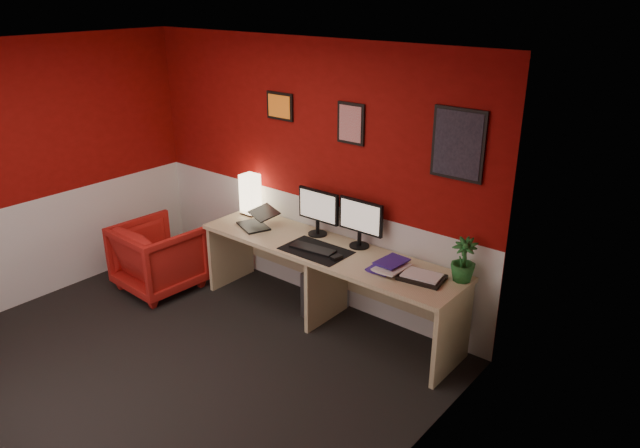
{
  "coord_description": "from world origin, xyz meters",
  "views": [
    {
      "loc": [
        3.54,
        -2.4,
        2.92
      ],
      "look_at": [
        0.6,
        1.21,
        1.05
      ],
      "focal_mm": 33.61,
      "sensor_mm": 36.0,
      "label": 1
    }
  ],
  "objects_px": {
    "monitor_left": "(318,206)",
    "potted_plant": "(464,260)",
    "shoji_lamp": "(250,195)",
    "pc_tower": "(325,291)",
    "laptop": "(253,216)",
    "armchair": "(159,257)",
    "monitor_right": "(360,216)",
    "zen_tray": "(422,278)",
    "desk": "(327,285)"
  },
  "relations": [
    {
      "from": "desk",
      "to": "monitor_left",
      "type": "height_order",
      "value": "monitor_left"
    },
    {
      "from": "monitor_right",
      "to": "zen_tray",
      "type": "height_order",
      "value": "monitor_right"
    },
    {
      "from": "laptop",
      "to": "monitor_left",
      "type": "xyz_separation_m",
      "value": [
        0.6,
        0.25,
        0.18
      ]
    },
    {
      "from": "shoji_lamp",
      "to": "desk",
      "type": "bearing_deg",
      "value": -9.47
    },
    {
      "from": "laptop",
      "to": "monitor_right",
      "type": "distance_m",
      "value": 1.12
    },
    {
      "from": "laptop",
      "to": "monitor_right",
      "type": "bearing_deg",
      "value": 36.64
    },
    {
      "from": "shoji_lamp",
      "to": "pc_tower",
      "type": "distance_m",
      "value": 1.26
    },
    {
      "from": "zen_tray",
      "to": "pc_tower",
      "type": "bearing_deg",
      "value": 174.75
    },
    {
      "from": "shoji_lamp",
      "to": "zen_tray",
      "type": "bearing_deg",
      "value": -4.84
    },
    {
      "from": "potted_plant",
      "to": "zen_tray",
      "type": "bearing_deg",
      "value": -144.28
    },
    {
      "from": "zen_tray",
      "to": "armchair",
      "type": "xyz_separation_m",
      "value": [
        -2.68,
        -0.58,
        -0.4
      ]
    },
    {
      "from": "zen_tray",
      "to": "pc_tower",
      "type": "distance_m",
      "value": 1.19
    },
    {
      "from": "laptop",
      "to": "monitor_left",
      "type": "relative_size",
      "value": 0.57
    },
    {
      "from": "laptop",
      "to": "monitor_right",
      "type": "relative_size",
      "value": 0.57
    },
    {
      "from": "monitor_left",
      "to": "shoji_lamp",
      "type": "bearing_deg",
      "value": -179.55
    },
    {
      "from": "shoji_lamp",
      "to": "pc_tower",
      "type": "height_order",
      "value": "shoji_lamp"
    },
    {
      "from": "potted_plant",
      "to": "armchair",
      "type": "relative_size",
      "value": 0.47
    },
    {
      "from": "monitor_right",
      "to": "potted_plant",
      "type": "relative_size",
      "value": 1.63
    },
    {
      "from": "desk",
      "to": "pc_tower",
      "type": "relative_size",
      "value": 5.78
    },
    {
      "from": "armchair",
      "to": "monitor_left",
      "type": "bearing_deg",
      "value": -149.44
    },
    {
      "from": "desk",
      "to": "shoji_lamp",
      "type": "relative_size",
      "value": 6.5
    },
    {
      "from": "monitor_left",
      "to": "armchair",
      "type": "xyz_separation_m",
      "value": [
        -1.45,
        -0.76,
        -0.67
      ]
    },
    {
      "from": "desk",
      "to": "potted_plant",
      "type": "relative_size",
      "value": 7.29
    },
    {
      "from": "armchair",
      "to": "desk",
      "type": "bearing_deg",
      "value": -158.98
    },
    {
      "from": "desk",
      "to": "potted_plant",
      "type": "height_order",
      "value": "potted_plant"
    },
    {
      "from": "monitor_left",
      "to": "armchair",
      "type": "relative_size",
      "value": 0.76
    },
    {
      "from": "monitor_right",
      "to": "armchair",
      "type": "relative_size",
      "value": 0.76
    },
    {
      "from": "monitor_right",
      "to": "monitor_left",
      "type": "bearing_deg",
      "value": -177.18
    },
    {
      "from": "zen_tray",
      "to": "potted_plant",
      "type": "bearing_deg",
      "value": 35.72
    },
    {
      "from": "shoji_lamp",
      "to": "potted_plant",
      "type": "xyz_separation_m",
      "value": [
        2.36,
        0.01,
        -0.02
      ]
    },
    {
      "from": "monitor_right",
      "to": "zen_tray",
      "type": "relative_size",
      "value": 1.66
    },
    {
      "from": "monitor_left",
      "to": "pc_tower",
      "type": "xyz_separation_m",
      "value": [
        0.16,
        -0.09,
        -0.8
      ]
    },
    {
      "from": "laptop",
      "to": "potted_plant",
      "type": "relative_size",
      "value": 0.93
    },
    {
      "from": "shoji_lamp",
      "to": "pc_tower",
      "type": "xyz_separation_m",
      "value": [
        1.04,
        -0.08,
        -0.7
      ]
    },
    {
      "from": "monitor_left",
      "to": "potted_plant",
      "type": "height_order",
      "value": "monitor_left"
    },
    {
      "from": "monitor_left",
      "to": "potted_plant",
      "type": "xyz_separation_m",
      "value": [
        1.48,
        -0.0,
        -0.11
      ]
    },
    {
      "from": "desk",
      "to": "laptop",
      "type": "bearing_deg",
      "value": -176.8
    },
    {
      "from": "laptop",
      "to": "zen_tray",
      "type": "distance_m",
      "value": 1.83
    },
    {
      "from": "monitor_right",
      "to": "zen_tray",
      "type": "bearing_deg",
      "value": -15.25
    },
    {
      "from": "laptop",
      "to": "pc_tower",
      "type": "distance_m",
      "value": 0.99
    },
    {
      "from": "desk",
      "to": "armchair",
      "type": "distance_m",
      "value": 1.81
    },
    {
      "from": "pc_tower",
      "to": "monitor_left",
      "type": "bearing_deg",
      "value": 158.36
    },
    {
      "from": "shoji_lamp",
      "to": "zen_tray",
      "type": "xyz_separation_m",
      "value": [
        2.1,
        -0.18,
        -0.18
      ]
    },
    {
      "from": "potted_plant",
      "to": "pc_tower",
      "type": "distance_m",
      "value": 1.49
    },
    {
      "from": "shoji_lamp",
      "to": "potted_plant",
      "type": "relative_size",
      "value": 1.12
    },
    {
      "from": "desk",
      "to": "monitor_right",
      "type": "bearing_deg",
      "value": 48.52
    },
    {
      "from": "laptop",
      "to": "potted_plant",
      "type": "xyz_separation_m",
      "value": [
        2.09,
        0.25,
        0.07
      ]
    },
    {
      "from": "shoji_lamp",
      "to": "laptop",
      "type": "relative_size",
      "value": 1.21
    },
    {
      "from": "desk",
      "to": "monitor_right",
      "type": "height_order",
      "value": "monitor_right"
    },
    {
      "from": "laptop",
      "to": "zen_tray",
      "type": "relative_size",
      "value": 0.94
    }
  ]
}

